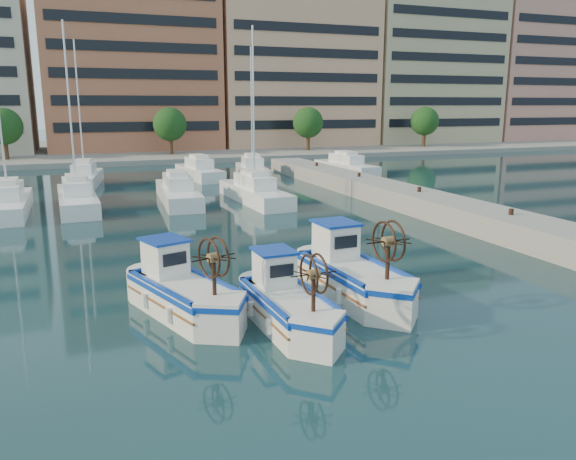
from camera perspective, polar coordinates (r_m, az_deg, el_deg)
The scene contains 7 objects.
ground at distance 18.23m, azimuth 3.16°, elevation -8.36°, with size 300.00×300.00×0.00m, color #1B4347.
quay at distance 31.42m, azimuth 19.18°, elevation 1.06°, with size 3.00×60.00×1.20m, color gray.
waterfront at distance 82.32m, azimuth -9.73°, elevation 15.65°, with size 180.00×40.00×25.60m.
yacht_marina at distance 43.54m, azimuth -14.62°, elevation 4.31°, with size 37.65×22.48×11.50m.
fishing_boat_a at distance 18.16m, azimuth -10.71°, elevation -6.00°, with size 3.15×4.75×2.87m.
fishing_boat_b at distance 16.95m, azimuth -0.14°, elevation -7.32°, with size 1.92×4.36×2.69m.
fishing_boat_c at distance 19.45m, azimuth 6.47°, elevation -4.39°, with size 2.31×5.05×3.11m.
Camera 1 is at (-6.95, -15.54, 6.53)m, focal length 35.00 mm.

